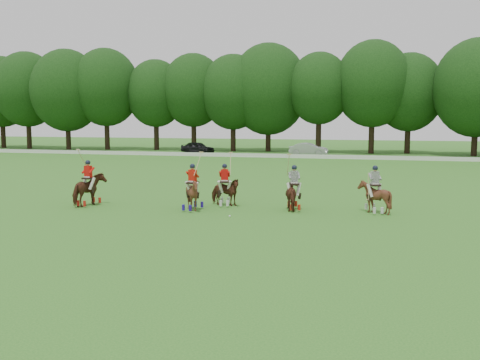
% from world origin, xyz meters
% --- Properties ---
extents(ground, '(180.00, 180.00, 0.00)m').
position_xyz_m(ground, '(0.00, 0.00, 0.00)').
color(ground, '#296C1F').
rests_on(ground, ground).
extents(tree_line, '(117.98, 14.32, 14.75)m').
position_xyz_m(tree_line, '(0.26, 48.05, 8.23)').
color(tree_line, black).
rests_on(tree_line, ground).
extents(boundary_rail, '(120.00, 0.10, 0.44)m').
position_xyz_m(boundary_rail, '(0.00, 38.00, 0.22)').
color(boundary_rail, white).
rests_on(boundary_rail, ground).
extents(car_left, '(4.77, 3.05, 1.51)m').
position_xyz_m(car_left, '(-14.65, 42.50, 0.76)').
color(car_left, black).
rests_on(car_left, ground).
extents(car_mid, '(4.64, 1.79, 1.51)m').
position_xyz_m(car_mid, '(-0.57, 42.50, 0.75)').
color(car_mid, '#AAA9AF').
rests_on(car_mid, ground).
extents(polo_red_a, '(1.26, 2.07, 2.90)m').
position_xyz_m(polo_red_a, '(-6.64, 2.72, 0.86)').
color(polo_red_a, '#4B2214').
rests_on(polo_red_a, ground).
extents(polo_red_b, '(1.67, 1.52, 2.71)m').
position_xyz_m(polo_red_b, '(0.11, 4.50, 0.76)').
color(polo_red_b, '#4B2214').
rests_on(polo_red_b, ground).
extents(polo_red_c, '(1.51, 1.64, 2.83)m').
position_xyz_m(polo_red_c, '(-1.01, 2.78, 0.82)').
color(polo_red_c, '#4B2214').
rests_on(polo_red_c, ground).
extents(polo_stripe_a, '(1.28, 1.93, 2.76)m').
position_xyz_m(polo_stripe_a, '(3.76, 4.16, 0.79)').
color(polo_stripe_a, '#4B2214').
rests_on(polo_stripe_a, ground).
extents(polo_stripe_b, '(1.67, 1.76, 2.27)m').
position_xyz_m(polo_stripe_b, '(7.58, 4.31, 0.81)').
color(polo_stripe_b, '#4B2214').
rests_on(polo_stripe_b, ground).
extents(polo_ball, '(0.09, 0.09, 0.09)m').
position_xyz_m(polo_ball, '(1.22, 1.54, 0.04)').
color(polo_ball, white).
rests_on(polo_ball, ground).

